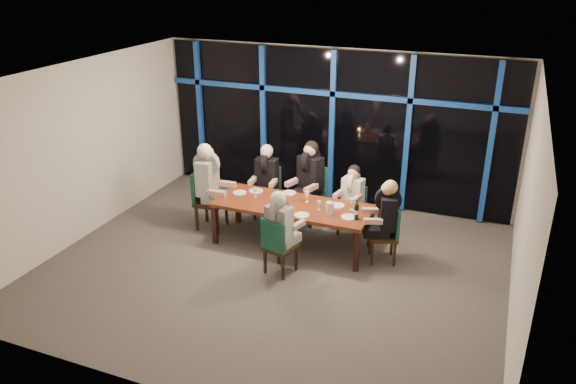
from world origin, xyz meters
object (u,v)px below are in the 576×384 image
(diner_far_right, at_px, (352,190))
(diner_end_right, at_px, (385,209))
(chair_far_left, at_px, (268,189))
(chair_far_right, at_px, (353,207))
(diner_far_left, at_px, (266,171))
(wine_bottle, at_px, (356,212))
(chair_far_mid, at_px, (312,191))
(diner_end_left, at_px, (209,175))
(chair_near_mid, at_px, (277,244))
(diner_near_mid, at_px, (280,220))
(dining_table, at_px, (292,208))
(diner_far_mid, at_px, (309,171))
(chair_end_right, at_px, (389,231))
(chair_end_left, at_px, (206,196))
(water_pitcher, at_px, (330,208))

(diner_far_right, bearing_deg, diner_end_right, -35.14)
(chair_far_left, height_order, chair_far_right, chair_far_left)
(diner_far_left, bearing_deg, wine_bottle, -32.31)
(chair_far_mid, bearing_deg, diner_end_left, -130.44)
(chair_far_left, xyz_separation_m, chair_near_mid, (0.99, -1.90, -0.01))
(chair_far_left, xyz_separation_m, diner_near_mid, (1.01, -1.82, 0.36))
(dining_table, distance_m, diner_near_mid, 0.94)
(diner_far_mid, bearing_deg, diner_end_right, -12.17)
(chair_end_right, distance_m, diner_far_left, 2.61)
(chair_far_left, height_order, chair_end_left, chair_end_left)
(chair_far_left, relative_size, chair_far_mid, 0.91)
(chair_near_mid, bearing_deg, wine_bottle, -125.79)
(diner_near_mid, bearing_deg, wine_bottle, -127.96)
(dining_table, xyz_separation_m, diner_far_left, (-0.85, 0.84, 0.24))
(chair_end_left, xyz_separation_m, diner_end_right, (3.22, -0.02, 0.30))
(diner_far_left, height_order, water_pitcher, diner_far_left)
(chair_end_left, bearing_deg, chair_far_left, -47.63)
(chair_end_right, bearing_deg, chair_far_right, -153.31)
(chair_far_right, xyz_separation_m, chair_end_right, (0.80, -0.77, 0.04))
(chair_near_mid, relative_size, diner_far_right, 1.11)
(chair_far_right, distance_m, chair_near_mid, 1.94)
(chair_far_left, xyz_separation_m, water_pitcher, (1.54, -1.07, 0.32))
(diner_far_right, relative_size, wine_bottle, 2.59)
(water_pitcher, bearing_deg, chair_far_mid, 114.63)
(diner_end_right, xyz_separation_m, water_pitcher, (-0.85, -0.18, -0.05))
(chair_end_right, height_order, diner_end_left, diner_end_left)
(diner_end_left, height_order, wine_bottle, diner_end_left)
(dining_table, xyz_separation_m, diner_far_right, (0.80, 0.77, 0.15))
(chair_far_mid, relative_size, diner_far_left, 1.12)
(diner_near_mid, bearing_deg, chair_end_left, -13.08)
(diner_far_mid, height_order, wine_bottle, diner_far_mid)
(chair_far_right, bearing_deg, dining_table, -124.61)
(diner_end_left, bearing_deg, wine_bottle, -98.51)
(wine_bottle, height_order, water_pitcher, wine_bottle)
(diner_end_left, bearing_deg, chair_far_left, -44.50)
(chair_end_left, height_order, diner_far_mid, diner_far_mid)
(diner_far_mid, xyz_separation_m, wine_bottle, (1.18, -1.10, -0.13))
(dining_table, xyz_separation_m, chair_end_left, (-1.68, 0.06, -0.08))
(chair_near_mid, distance_m, diner_end_right, 1.77)
(wine_bottle, bearing_deg, water_pitcher, 179.38)
(chair_end_right, bearing_deg, diner_near_mid, -75.73)
(diner_far_left, bearing_deg, chair_end_left, -142.38)
(chair_far_mid, height_order, chair_end_left, chair_end_left)
(diner_far_left, height_order, diner_near_mid, diner_far_left)
(chair_far_right, xyz_separation_m, diner_end_right, (0.72, -0.80, 0.42))
(diner_far_left, distance_m, wine_bottle, 2.21)
(chair_far_mid, bearing_deg, chair_far_left, -154.53)
(chair_far_mid, distance_m, chair_end_right, 1.91)
(chair_far_right, relative_size, diner_far_mid, 0.85)
(chair_far_left, distance_m, chair_near_mid, 2.14)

